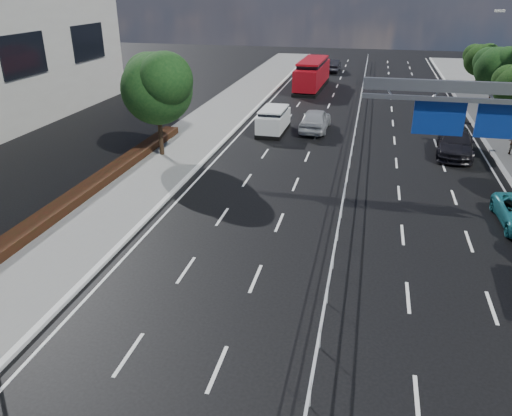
% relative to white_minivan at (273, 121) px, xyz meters
% --- Properties ---
extents(ground, '(160.00, 160.00, 0.00)m').
position_rel_white_minivan_xyz_m(ground, '(6.05, -25.13, -0.91)').
color(ground, black).
rests_on(ground, ground).
extents(kerb_near, '(0.25, 140.00, 0.15)m').
position_rel_white_minivan_xyz_m(kerb_near, '(-2.95, -25.13, -0.84)').
color(kerb_near, silver).
rests_on(kerb_near, ground).
extents(median_fence, '(0.05, 85.00, 1.02)m').
position_rel_white_minivan_xyz_m(median_fence, '(6.05, -2.63, -0.38)').
color(median_fence, silver).
rests_on(median_fence, ground).
extents(hedge_near, '(1.00, 36.00, 0.44)m').
position_rel_white_minivan_xyz_m(hedge_near, '(-7.25, -20.13, -0.55)').
color(hedge_near, black).
rests_on(hedge_near, sidewalk_near).
extents(near_tree_back, '(4.84, 4.51, 6.69)m').
position_rel_white_minivan_xyz_m(near_tree_back, '(-5.89, -7.16, 3.70)').
color(near_tree_back, black).
rests_on(near_tree_back, ground).
extents(far_tree_g, '(3.96, 3.69, 5.45)m').
position_rel_white_minivan_xyz_m(far_tree_g, '(17.30, 11.84, 2.85)').
color(far_tree_g, black).
rests_on(far_tree_g, ground).
extents(far_tree_h, '(3.41, 3.18, 4.91)m').
position_rel_white_minivan_xyz_m(far_tree_h, '(17.29, 19.35, 2.52)').
color(far_tree_h, black).
rests_on(far_tree_h, ground).
extents(white_minivan, '(1.93, 4.30, 1.85)m').
position_rel_white_minivan_xyz_m(white_minivan, '(0.00, 0.00, 0.00)').
color(white_minivan, black).
rests_on(white_minivan, ground).
extents(red_bus, '(2.80, 10.14, 3.00)m').
position_rel_white_minivan_xyz_m(red_bus, '(0.70, 17.80, 0.66)').
color(red_bus, black).
rests_on(red_bus, ground).
extents(near_car_silver, '(2.16, 5.05, 1.70)m').
position_rel_white_minivan_xyz_m(near_car_silver, '(2.99, 1.21, -0.06)').
color(near_car_silver, '#A3A6AB').
rests_on(near_car_silver, ground).
extents(near_car_dark, '(1.71, 4.63, 1.51)m').
position_rel_white_minivan_xyz_m(near_car_dark, '(1.93, 29.51, -0.15)').
color(near_car_dark, black).
rests_on(near_car_dark, ground).
extents(parked_car_dark, '(2.85, 5.71, 1.59)m').
position_rel_white_minivan_xyz_m(parked_car_dark, '(12.55, -2.52, -0.11)').
color(parked_car_dark, black).
rests_on(parked_car_dark, ground).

